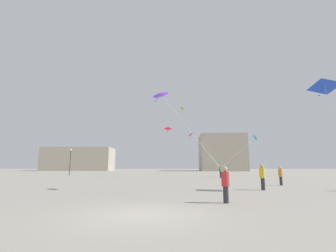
{
  "coord_description": "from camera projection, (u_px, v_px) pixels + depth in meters",
  "views": [
    {
      "loc": [
        1.34,
        -8.49,
        1.65
      ],
      "look_at": [
        0.0,
        20.84,
        6.69
      ],
      "focal_mm": 25.14,
      "sensor_mm": 36.0,
      "label": 1
    }
  ],
  "objects": [
    {
      "name": "kite_violet_diamond",
      "position": [
        161.0,
        94.0,
        17.44
      ],
      "size": [
        4.25,
        6.31,
        6.07
      ],
      "color": "purple"
    },
    {
      "name": "kite_magenta_diamond",
      "position": [
        192.0,
        135.0,
        28.02
      ],
      "size": [
        4.98,
        7.51,
        4.41
      ],
      "color": "#D12899"
    },
    {
      "name": "building_left_hall",
      "position": [
        79.0,
        159.0,
        90.36
      ],
      "size": [
        25.84,
        13.3,
        8.66
      ],
      "color": "#B2A893",
      "rests_on": "ground_plane"
    },
    {
      "name": "person_in_red",
      "position": [
        225.0,
        183.0,
        10.81
      ],
      "size": [
        0.36,
        0.36,
        1.64
      ],
      "rotation": [
        0.0,
        0.0,
        1.19
      ],
      "color": "#2D2D33",
      "rests_on": "ground_plane"
    },
    {
      "name": "kite_lime_diamond",
      "position": [
        183.0,
        110.0,
        42.34
      ],
      "size": [
        5.82,
        7.23,
        11.03
      ],
      "color": "#8CD12D"
    },
    {
      "name": "ground_plane",
      "position": [
        141.0,
        215.0,
        8.14
      ],
      "size": [
        300.0,
        300.0,
        0.0
      ],
      "primitive_type": "plane",
      "color": "#9E9689"
    },
    {
      "name": "person_in_orange",
      "position": [
        281.0,
        175.0,
        20.76
      ],
      "size": [
        0.35,
        0.35,
        1.62
      ],
      "rotation": [
        0.0,
        0.0,
        2.4
      ],
      "color": "#2D2D33",
      "rests_on": "ground_plane"
    },
    {
      "name": "lamppost_east",
      "position": [
        70.0,
        157.0,
        43.63
      ],
      "size": [
        0.36,
        0.36,
        4.86
      ],
      "color": "#2D2D30",
      "rests_on": "ground_plane"
    },
    {
      "name": "person_in_yellow",
      "position": [
        262.0,
        176.0,
        16.69
      ],
      "size": [
        0.39,
        0.39,
        1.81
      ],
      "rotation": [
        0.0,
        0.0,
        5.65
      ],
      "color": "#2D2D33",
      "rests_on": "ground_plane"
    },
    {
      "name": "building_centre_hall",
      "position": [
        222.0,
        153.0,
        85.85
      ],
      "size": [
        15.65,
        14.0,
        12.91
      ],
      "color": "#B2A893",
      "rests_on": "ground_plane"
    },
    {
      "name": "kite_crimson_delta",
      "position": [
        170.0,
        130.0,
        37.13
      ],
      "size": [
        8.19,
        2.38,
        6.52
      ],
      "color": "red"
    },
    {
      "name": "person_in_green",
      "position": [
        221.0,
        171.0,
        33.87
      ],
      "size": [
        0.4,
        0.4,
        1.83
      ],
      "rotation": [
        0.0,
        0.0,
        5.25
      ],
      "color": "#2D2D33",
      "rests_on": "ground_plane"
    },
    {
      "name": "kite_cobalt_delta",
      "position": [
        324.0,
        87.0,
        16.7
      ],
      "size": [
        2.37,
        1.76,
        6.31
      ],
      "color": "blue"
    },
    {
      "name": "kite_cyan_diamond",
      "position": [
        255.0,
        138.0,
        39.44
      ],
      "size": [
        7.31,
        5.63,
        5.59
      ],
      "color": "#1EB2C6"
    }
  ]
}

